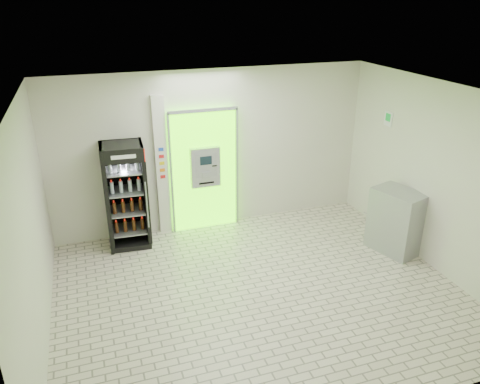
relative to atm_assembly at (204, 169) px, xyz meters
name	(u,v)px	position (x,y,z in m)	size (l,w,h in m)	color
ground	(259,292)	(0.20, -2.41, -1.17)	(6.00, 6.00, 0.00)	beige
room_shell	(261,180)	(0.20, -2.41, 0.67)	(6.00, 6.00, 6.00)	silver
atm_assembly	(204,169)	(0.00, 0.00, 0.00)	(1.30, 0.24, 2.33)	#50FF01
pillar	(162,167)	(-0.78, 0.04, 0.13)	(0.22, 0.11, 2.60)	silver
beverage_cooler	(126,197)	(-1.48, -0.23, -0.27)	(0.74, 0.69, 1.88)	black
steel_cabinet	(396,221)	(2.91, -1.97, -0.61)	(0.81, 0.98, 1.13)	#989B9F
exit_sign	(388,119)	(3.19, -1.01, 0.95)	(0.02, 0.22, 0.26)	white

